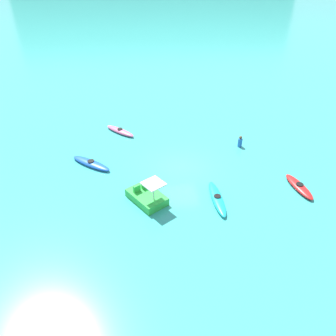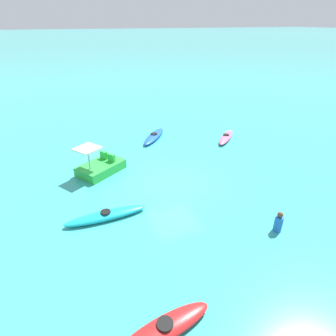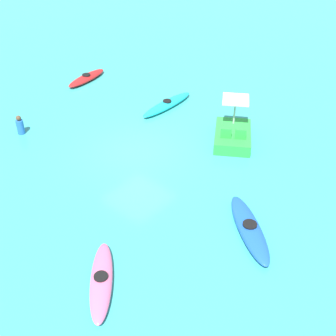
{
  "view_description": "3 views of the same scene",
  "coord_description": "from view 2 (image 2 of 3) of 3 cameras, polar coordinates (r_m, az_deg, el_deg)",
  "views": [
    {
      "loc": [
        -3.22,
        -19.1,
        12.96
      ],
      "look_at": [
        -0.98,
        -0.81,
        0.58
      ],
      "focal_mm": 36.34,
      "sensor_mm": 36.0,
      "label": 1
    },
    {
      "loc": [
        11.21,
        -4.88,
        7.31
      ],
      "look_at": [
        -0.73,
        -0.08,
        0.51
      ],
      "focal_mm": 29.91,
      "sensor_mm": 36.0,
      "label": 2
    },
    {
      "loc": [
        -10.85,
        10.52,
        9.91
      ],
      "look_at": [
        -2.26,
        0.61,
        0.54
      ],
      "focal_mm": 46.44,
      "sensor_mm": 36.0,
      "label": 3
    }
  ],
  "objects": [
    {
      "name": "kayak_cyan",
      "position": [
        12.01,
        -12.52,
        -9.43
      ],
      "size": [
        0.66,
        3.37,
        0.37
      ],
      "color": "#19B7C6",
      "rests_on": "ground_plane"
    },
    {
      "name": "ground_plane",
      "position": [
        14.24,
        1.4,
        -3.03
      ],
      "size": [
        600.0,
        600.0,
        0.0
      ],
      "primitive_type": "plane",
      "color": "#38ADA8"
    },
    {
      "name": "pedal_boat_green",
      "position": [
        15.5,
        -13.59,
        0.28
      ],
      "size": [
        2.56,
        2.83,
        1.68
      ],
      "color": "green",
      "rests_on": "ground_plane"
    },
    {
      "name": "kayak_blue",
      "position": [
        19.64,
        -2.87,
        6.49
      ],
      "size": [
        3.0,
        2.67,
        0.37
      ],
      "color": "blue",
      "rests_on": "ground_plane"
    },
    {
      "name": "person_near_shore",
      "position": [
        11.82,
        21.59,
        -10.31
      ],
      "size": [
        0.33,
        0.33,
        0.88
      ],
      "color": "blue",
      "rests_on": "ground_plane"
    },
    {
      "name": "kayak_pink",
      "position": [
        19.87,
        11.74,
        6.18
      ],
      "size": [
        2.5,
        2.52,
        0.37
      ],
      "color": "pink",
      "rests_on": "ground_plane"
    },
    {
      "name": "kayak_red",
      "position": [
        8.46,
        -0.6,
        -29.82
      ],
      "size": [
        1.11,
        2.83,
        0.37
      ],
      "color": "red",
      "rests_on": "ground_plane"
    }
  ]
}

